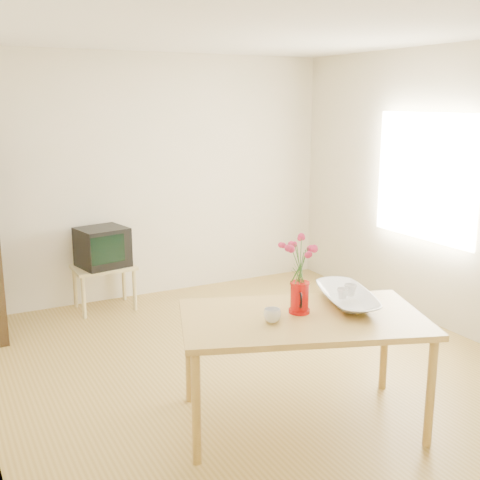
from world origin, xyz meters
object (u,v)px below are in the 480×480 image
table (303,326)px  bowl (348,271)px  mug (272,315)px  television (102,246)px  pitcher (299,299)px

table → bowl: 0.51m
table → mug: 0.26m
television → bowl: bearing=-82.2°
mug → bowl: bearing=178.0°
mug → television: 2.86m
pitcher → mug: (-0.24, -0.07, -0.05)m
table → television: size_ratio=3.34×
pitcher → mug: bearing=-136.7°
pitcher → bowl: size_ratio=0.44×
table → television: television is taller
television → table: bearing=-90.3°
mug → television: bearing=-92.2°
bowl → television: (-0.96, 2.76, -0.32)m
table → pitcher: (0.01, 0.06, 0.17)m
pitcher → mug: 0.26m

